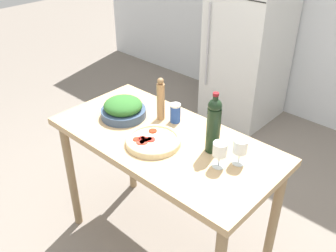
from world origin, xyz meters
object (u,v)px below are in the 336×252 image
wine_glass_far (240,148)px  refrigerator (250,33)px  wine_glass_near (220,151)px  salad_bowl (123,109)px  pepper_mill (161,99)px  wine_bottle (214,124)px  homemade_pizza (153,140)px  salt_canister (175,113)px

wine_glass_far → refrigerator: bearing=120.6°
wine_glass_near → salad_bowl: wine_glass_near is taller
wine_glass_near → pepper_mill: 0.57m
wine_bottle → wine_glass_far: size_ratio=2.47×
pepper_mill → salad_bowl: 0.25m
wine_glass_far → salad_bowl: wine_glass_far is taller
refrigerator → wine_bottle: (0.92, -1.85, 0.15)m
pepper_mill → wine_bottle: bearing=-7.8°
wine_glass_far → pepper_mill: size_ratio=0.52×
wine_glass_far → wine_bottle: bearing=-178.8°
refrigerator → wine_glass_far: (1.09, -1.85, 0.08)m
salad_bowl → homemade_pizza: bearing=-14.7°
salad_bowl → salt_canister: bearing=32.0°
homemade_pizza → wine_glass_near: bearing=11.9°
wine_glass_near → homemade_pizza: (-0.40, -0.08, -0.08)m
refrigerator → pepper_mill: 1.86m
wine_glass_near → pepper_mill: size_ratio=0.52×
refrigerator → salt_canister: size_ratio=15.49×
pepper_mill → salt_canister: 0.12m
refrigerator → wine_glass_near: bearing=-62.0°
homemade_pizza → salt_canister: 0.28m
wine_bottle → salt_canister: size_ratio=2.93×
pepper_mill → salad_bowl: size_ratio=0.97×
refrigerator → wine_glass_near: 2.19m
wine_bottle → homemade_pizza: 0.36m
pepper_mill → homemade_pizza: bearing=-56.0°
refrigerator → homemade_pizza: refrigerator is taller
wine_glass_far → salt_canister: 0.53m
refrigerator → salt_canister: refrigerator is taller
homemade_pizza → pepper_mill: bearing=124.0°
salt_canister → homemade_pizza: bearing=-76.0°
wine_glass_near → wine_glass_far: (0.06, 0.09, 0.00)m
pepper_mill → wine_glass_near: bearing=-15.0°
wine_glass_far → salad_bowl: size_ratio=0.50×
homemade_pizza → salad_bowl: bearing=165.3°
refrigerator → salt_canister: bearing=-72.0°
wine_bottle → wine_glass_near: size_ratio=2.47×
refrigerator → salad_bowl: bearing=-81.4°
salad_bowl → homemade_pizza: (0.34, -0.09, -0.04)m
pepper_mill → salad_bowl: bearing=-143.3°
salt_canister → wine_glass_near: bearing=-21.4°
wine_bottle → salad_bowl: (-0.63, -0.08, -0.11)m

